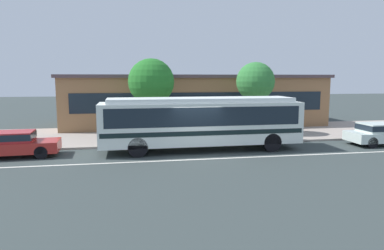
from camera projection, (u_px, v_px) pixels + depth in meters
name	position (u px, v px, depth m)	size (l,w,h in m)	color
ground_plane	(198.00, 156.00, 17.87)	(120.00, 120.00, 0.00)	#333C3C
sidewalk_slab	(179.00, 134.00, 24.38)	(60.00, 8.00, 0.12)	#9E9187
lane_stripe_center	(201.00, 159.00, 17.09)	(56.00, 0.16, 0.01)	silver
transit_bus	(201.00, 120.00, 19.02)	(10.82, 2.56, 2.88)	silver
sedan_behind_bus	(9.00, 143.00, 17.46)	(4.62, 1.98, 1.29)	#AD2722
sedan_far_ahead	(384.00, 133.00, 20.69)	(4.41, 1.90, 1.29)	silver
pedestrian_waiting_near_sign	(258.00, 124.00, 21.74)	(0.38, 0.38, 1.65)	#1B2246
bus_stop_sign	(272.00, 115.00, 21.64)	(0.13, 0.44, 2.41)	gray
street_tree_near_stop	(151.00, 82.00, 22.60)	(2.98, 2.98, 5.06)	brown
street_tree_mid_block	(255.00, 82.00, 23.88)	(2.62, 2.62, 4.88)	brown
station_building	(193.00, 100.00, 29.79)	(20.89, 8.54, 4.17)	#926743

